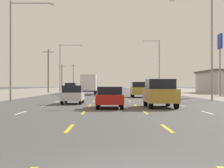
% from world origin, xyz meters
% --- Properties ---
extents(ground_plane, '(572.00, 572.00, 0.00)m').
position_xyz_m(ground_plane, '(0.00, 66.00, 0.00)').
color(ground_plane, '#4C4C4F').
extents(lane_markings, '(10.64, 227.60, 0.01)m').
position_xyz_m(lane_markings, '(0.00, 104.50, 0.01)').
color(lane_markings, white).
rests_on(lane_markings, ground).
extents(signal_span_wire, '(27.68, 0.53, 9.03)m').
position_xyz_m(signal_span_wire, '(-0.42, 9.74, 5.27)').
color(signal_span_wire, brown).
rests_on(signal_span_wire, ground).
extents(sedan_center_turn_nearest, '(1.80, 4.50, 1.46)m').
position_xyz_m(sedan_center_turn_nearest, '(-0.25, 18.82, 0.76)').
color(sedan_center_turn_nearest, red).
rests_on(sedan_center_turn_nearest, ground).
extents(suv_inner_right_near, '(1.98, 4.90, 1.98)m').
position_xyz_m(suv_inner_right_near, '(3.29, 19.59, 1.03)').
color(suv_inner_right_near, '#B28C33').
rests_on(suv_inner_right_near, ground).
extents(hatchback_inner_left_mid, '(1.72, 3.90, 1.54)m').
position_xyz_m(hatchback_inner_left_mid, '(-3.32, 24.64, 0.78)').
color(hatchback_inner_left_mid, silver).
rests_on(hatchback_inner_left_mid, ground).
extents(suv_inner_right_midfar, '(1.98, 4.90, 1.98)m').
position_xyz_m(suv_inner_right_midfar, '(3.65, 41.43, 1.03)').
color(suv_inner_right_midfar, '#B28C33').
rests_on(suv_inner_right_midfar, ground).
extents(box_truck_inner_left_far, '(2.40, 7.20, 3.23)m').
position_xyz_m(box_truck_inner_left_far, '(-3.44, 53.47, 1.84)').
color(box_truck_inner_left_far, '#4C196B').
rests_on(box_truck_inner_left_far, ground).
extents(suv_far_left_farther, '(1.98, 4.90, 1.98)m').
position_xyz_m(suv_far_left_farther, '(-7.01, 59.41, 1.03)').
color(suv_far_left_farther, '#4C196B').
rests_on(suv_far_left_farther, ground).
extents(sedan_far_left_farthest, '(1.80, 4.50, 1.46)m').
position_xyz_m(sedan_far_left_farthest, '(-7.08, 68.69, 0.76)').
color(sedan_far_left_farthest, '#235B2D').
rests_on(sedan_far_left_farthest, ground).
extents(hatchback_far_left_distant_a, '(1.72, 3.90, 1.54)m').
position_xyz_m(hatchback_far_left_distant_a, '(-7.08, 113.21, 0.78)').
color(hatchback_far_left_distant_a, '#235B2D').
rests_on(hatchback_far_left_distant_a, ground).
extents(pole_sign_right_row_1, '(0.24, 1.72, 8.94)m').
position_xyz_m(pole_sign_right_row_1, '(15.76, 46.36, 6.66)').
color(pole_sign_right_row_1, gray).
rests_on(pole_sign_right_row_1, ground).
extents(streetlight_left_row_0, '(4.56, 0.26, 10.07)m').
position_xyz_m(streetlight_left_row_0, '(-9.68, 30.74, 5.86)').
color(streetlight_left_row_0, gray).
rests_on(streetlight_left_row_0, ground).
extents(streetlight_right_row_0, '(4.41, 0.26, 10.50)m').
position_xyz_m(streetlight_right_row_0, '(9.72, 30.74, 6.07)').
color(streetlight_right_row_0, gray).
rests_on(streetlight_right_row_0, ground).
extents(streetlight_left_row_1, '(4.73, 0.26, 10.02)m').
position_xyz_m(streetlight_left_row_1, '(-9.65, 68.73, 5.85)').
color(streetlight_left_row_1, gray).
rests_on(streetlight_left_row_1, ground).
extents(streetlight_right_row_1, '(3.55, 0.26, 10.88)m').
position_xyz_m(streetlight_right_row_1, '(9.85, 68.73, 6.16)').
color(streetlight_right_row_1, gray).
rests_on(streetlight_right_row_1, ground).
extents(utility_pole_left_row_1, '(2.20, 0.26, 9.11)m').
position_xyz_m(utility_pole_left_row_1, '(-12.85, 70.52, 4.75)').
color(utility_pole_left_row_1, brown).
rests_on(utility_pole_left_row_1, ground).
extents(utility_pole_left_row_2, '(2.20, 0.26, 8.13)m').
position_xyz_m(utility_pole_left_row_2, '(-14.87, 109.33, 4.26)').
color(utility_pole_left_row_2, brown).
rests_on(utility_pole_left_row_2, ground).
extents(utility_pole_left_row_3, '(2.20, 0.26, 10.20)m').
position_xyz_m(utility_pole_left_row_3, '(-14.61, 144.54, 5.30)').
color(utility_pole_left_row_3, brown).
rests_on(utility_pole_left_row_3, ground).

